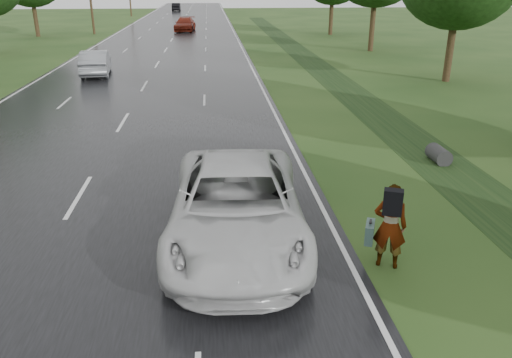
% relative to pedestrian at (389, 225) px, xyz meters
% --- Properties ---
extents(road, '(14.00, 180.00, 0.04)m').
position_rel_pedestrian_xyz_m(road, '(-7.50, 41.32, -0.97)').
color(road, black).
rests_on(road, ground).
extents(edge_stripe_east, '(0.12, 180.00, 0.01)m').
position_rel_pedestrian_xyz_m(edge_stripe_east, '(-0.75, 41.32, -0.94)').
color(edge_stripe_east, silver).
rests_on(edge_stripe_east, road).
extents(edge_stripe_west, '(0.12, 180.00, 0.01)m').
position_rel_pedestrian_xyz_m(edge_stripe_west, '(-14.25, 41.32, -0.94)').
color(edge_stripe_west, silver).
rests_on(edge_stripe_west, road).
extents(center_line, '(0.12, 180.00, 0.01)m').
position_rel_pedestrian_xyz_m(center_line, '(-7.50, 41.32, -0.94)').
color(center_line, silver).
rests_on(center_line, road).
extents(drainage_ditch, '(2.20, 120.00, 0.56)m').
position_rel_pedestrian_xyz_m(drainage_ditch, '(4.00, 15.03, -0.95)').
color(drainage_ditch, black).
rests_on(drainage_ditch, ground).
extents(pedestrian, '(0.93, 0.96, 1.91)m').
position_rel_pedestrian_xyz_m(pedestrian, '(0.00, 0.00, 0.00)').
color(pedestrian, '#A5998C').
rests_on(pedestrian, ground).
extents(white_pickup, '(3.34, 6.70, 1.82)m').
position_rel_pedestrian_xyz_m(white_pickup, '(-3.14, 1.32, -0.03)').
color(white_pickup, silver).
rests_on(white_pickup, road).
extents(silver_sedan, '(2.20, 4.93, 1.57)m').
position_rel_pedestrian_xyz_m(silver_sedan, '(-10.98, 24.25, -0.16)').
color(silver_sedan, gray).
rests_on(silver_sedan, road).
extents(far_car_red, '(2.61, 5.50, 1.55)m').
position_rel_pedestrian_xyz_m(far_car_red, '(-6.50, 53.70, -0.17)').
color(far_car_red, maroon).
rests_on(far_car_red, road).
extents(far_car_dark, '(1.67, 4.61, 1.51)m').
position_rel_pedestrian_xyz_m(far_car_dark, '(-9.90, 95.29, -0.19)').
color(far_car_dark, black).
rests_on(far_car_dark, road).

